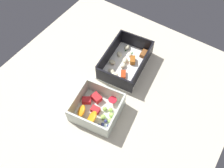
% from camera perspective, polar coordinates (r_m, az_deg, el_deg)
% --- Properties ---
extents(table_surface, '(0.80, 0.80, 0.02)m').
position_cam_1_polar(table_surface, '(0.85, -0.51, -2.04)').
color(table_surface, beige).
rests_on(table_surface, ground).
extents(pasta_container, '(0.22, 0.16, 0.06)m').
position_cam_1_polar(pasta_container, '(0.89, 3.15, 5.30)').
color(pasta_container, white).
rests_on(pasta_container, table_surface).
extents(fruit_bowl, '(0.16, 0.16, 0.06)m').
position_cam_1_polar(fruit_bowl, '(0.78, -3.67, -6.01)').
color(fruit_bowl, silver).
rests_on(fruit_bowl, table_surface).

